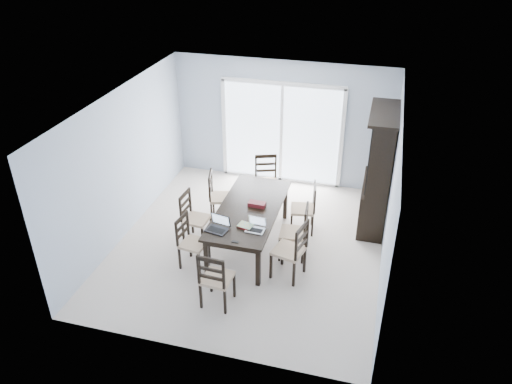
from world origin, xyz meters
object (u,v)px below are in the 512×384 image
Objects in this scene: chair_end_far at (266,175)px; laptop_dark at (217,227)px; dining_table at (249,212)px; chair_left_near at (188,236)px; chair_left_mid at (191,212)px; chair_left_far at (217,191)px; chair_right_near at (295,245)px; game_box at (257,204)px; cell_phone at (235,242)px; chair_right_mid at (299,227)px; laptop_silver at (255,228)px; hot_tub at (258,132)px; chair_end_near at (214,275)px; china_hutch at (378,172)px.

laptop_dark is (-0.23, -2.27, 0.20)m from chair_end_far.
chair_left_near is (-0.80, -0.78, -0.12)m from dining_table.
chair_left_mid is (-1.01, -0.11, -0.10)m from dining_table.
chair_right_near is (1.72, -1.33, 0.03)m from chair_left_far.
chair_left_far reaches higher than game_box.
cell_phone is 1.09m from game_box.
chair_right_mid reaches higher than chair_left_far.
chair_end_far is (0.73, 0.84, 0.01)m from chair_left_far.
chair_left_far is at bearing 118.87° from cell_phone.
chair_left_mid is 1.40m from laptop_silver.
chair_right_near is 1.03× the size of chair_end_far.
hot_tub is at bearing -178.96° from chair_left_mid.
chair_right_near is at bearing -36.20° from dining_table.
chair_end_near is at bearing -99.45° from cell_phone.
chair_left_near reaches higher than laptop_silver.
china_hutch reaches higher than hot_tub.
chair_left_far reaches higher than dining_table.
chair_right_mid is 1.00× the size of chair_end_near.
chair_end_near is 5.38m from hot_tub.
chair_left_near is at bearing -136.34° from game_box.
hot_tub is at bearing 107.43° from laptop_dark.
cell_phone is at bearing -115.87° from laptop_silver.
chair_left_far is 1.54m from laptop_dark.
chair_end_near is (0.95, -1.53, 0.02)m from chair_left_mid.
chair_left_near is at bearing -169.13° from laptop_dark.
chair_end_far reaches higher than chair_right_mid.
chair_end_far is 10.96× the size of cell_phone.
chair_end_near is at bearing -92.12° from dining_table.
chair_end_near is 1.75m from game_box.
hot_tub is (-0.74, 2.19, -0.08)m from chair_end_far.
laptop_dark is at bearing 50.26° from chair_left_mid.
laptop_dark is 0.97m from game_box.
chair_left_mid is 10.34× the size of cell_phone.
chair_left_near is 2.81× the size of laptop_dark.
chair_end_far is at bearing 39.02° from chair_right_near.
cell_phone is (0.37, -0.22, -0.05)m from laptop_dark.
chair_right_near is 1.24m from laptop_dark.
china_hutch is 3.59m from chair_end_near.
cell_phone is at bearing -131.12° from china_hutch.
chair_end_near reaches higher than laptop_dark.
chair_right_mid is 10.76× the size of cell_phone.
dining_table is at bearing 94.62° from cell_phone.
chair_left_near reaches higher than game_box.
chair_end_far is 2.50m from cell_phone.
laptop_silver is at bearing 79.90° from chair_end_far.
chair_left_near is at bearing -144.33° from china_hutch.
cell_phone is 0.05× the size of hot_tub.
game_box is (0.19, -1.40, 0.18)m from chair_end_far.
hot_tub is (0.20, 3.80, -0.05)m from chair_left_mid.
chair_left_mid is at bearing -155.00° from chair_left_near.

